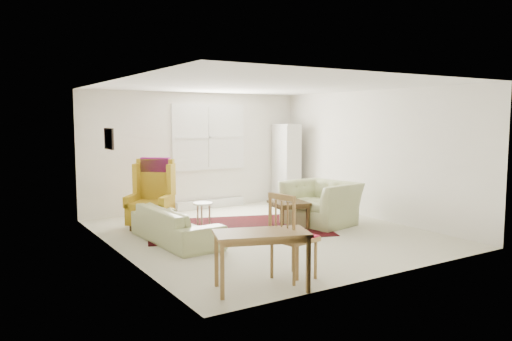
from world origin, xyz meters
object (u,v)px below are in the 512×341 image
cabinet (286,164)px  desk (261,261)px  wingback_chair (150,194)px  sofa (176,218)px  desk_chair (294,236)px  coffee_table (289,215)px  stool (203,215)px  armchair (321,199)px

cabinet → desk: cabinet is taller
wingback_chair → cabinet: 3.77m
sofa → desk_chair: desk_chair is taller
desk → cabinet: bearing=52.0°
desk → coffee_table: bearing=48.9°
stool → desk: bearing=-104.3°
sofa → cabinet: size_ratio=1.04×
sofa → desk: sofa is taller
stool → cabinet: size_ratio=0.26×
sofa → stool: sofa is taller
wingback_chair → stool: 1.01m
wingback_chair → desk_chair: size_ratio=1.17×
sofa → wingback_chair: bearing=-3.5°
armchair → wingback_chair: wingback_chair is taller
desk → desk_chair: size_ratio=1.00×
sofa → cabinet: cabinet is taller
coffee_table → stool: (-1.29, 0.82, -0.01)m
sofa → wingback_chair: (0.00, 1.17, 0.24)m
wingback_chair → stool: wingback_chair is taller
coffee_table → desk_chair: desk_chair is taller
desk_chair → wingback_chair: bearing=-2.0°
sofa → desk: 2.58m
coffee_table → desk: bearing=-131.1°
sofa → stool: 1.05m
wingback_chair → coffee_table: bearing=7.4°
sofa → desk_chair: size_ratio=1.79×
sofa → coffee_table: (2.09, -0.15, -0.14)m
armchair → coffee_table: size_ratio=2.03×
coffee_table → desk_chair: bearing=-124.4°
sofa → wingback_chair: wingback_chair is taller
desk → wingback_chair: bearing=89.4°
armchair → cabinet: (0.82, 2.28, 0.44)m
stool → armchair: bearing=-22.1°
stool → desk: 3.35m
sofa → armchair: size_ratio=1.57×
sofa → cabinet: (3.64, 2.12, 0.53)m
cabinet → sofa: bearing=-145.2°
armchair → coffee_table: armchair is taller
cabinet → wingback_chair: bearing=-160.7°
sofa → cabinet: 4.24m
stool → cabinet: (2.84, 1.45, 0.68)m
wingback_chair → desk_chair: bearing=-42.3°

